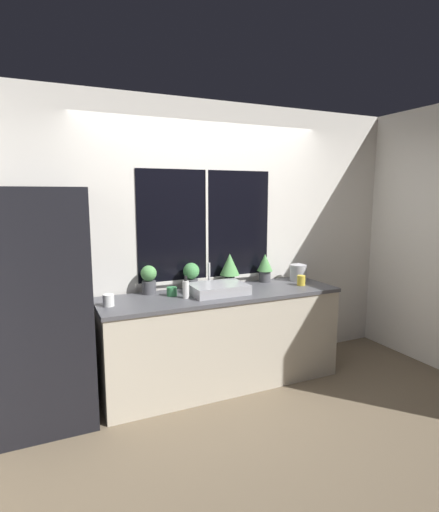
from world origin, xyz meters
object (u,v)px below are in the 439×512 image
Objects in this scene: potted_plant_center_left at (191,275)px; potted_plant_center_right at (230,266)px; sink at (218,289)px; mug_white at (108,300)px; mug_green at (172,291)px; kettle at (298,272)px; mug_yellow at (301,280)px; soap_bottle at (186,289)px; potted_plant_far_left at (149,279)px; refrigerator at (39,309)px; potted_plant_far_right at (265,266)px.

potted_plant_center_right is at bearing 0.00° from potted_plant_center_left.
sink is 0.32m from potted_plant_center_left.
potted_plant_center_right is 3.31× the size of mug_white.
sink reaches higher than mug_green.
kettle is (2.01, 0.17, 0.04)m from mug_white.
potted_plant_center_left reaches higher than mug_yellow.
potted_plant_center_right reaches higher than mug_green.
potted_plant_center_right is at bearing 46.44° from sink.
potted_plant_center_left is at bearing 61.05° from soap_bottle.
sink is 1.94× the size of potted_plant_far_left.
potted_plant_center_left is at bearing 32.83° from mug_green.
mug_yellow is at bearing -0.97° from mug_white.
refrigerator is 2.54m from kettle.
mug_yellow is at bearing -118.14° from kettle.
potted_plant_far_left reaches higher than mug_yellow.
kettle is (0.11, 0.20, 0.04)m from mug_yellow.
sink reaches higher than mug_yellow.
potted_plant_far_left is at bearing 176.54° from kettle.
potted_plant_center_right reaches higher than potted_plant_far_left.
potted_plant_far_right is 1.48× the size of soap_bottle.
refrigerator reaches higher than mug_green.
potted_plant_far_right is (0.82, 0.00, 0.02)m from potted_plant_center_left.
refrigerator is 20.04× the size of mug_green.
refrigerator is at bearing 179.26° from mug_yellow.
kettle is (1.01, 0.16, 0.05)m from sink.
sink is at bearing 0.46° from refrigerator.
mug_green is at bearing 124.42° from soap_bottle.
potted_plant_far_left is 0.90× the size of potted_plant_far_right.
soap_bottle is at bearing -153.08° from potted_plant_center_right.
mug_yellow is at bearing -24.57° from potted_plant_center_right.
potted_plant_far_right reaches higher than mug_green.
refrigerator is 7.14× the size of potted_plant_center_left.
potted_plant_far_right is (2.18, 0.27, 0.13)m from refrigerator.
mug_yellow is 1.09× the size of mug_green.
kettle is (0.77, -0.10, -0.11)m from potted_plant_center_right.
mug_yellow is at bearing -0.74° from refrigerator.
mug_green is (-0.25, -0.16, -0.10)m from potted_plant_center_left.
refrigerator is 2.20m from potted_plant_far_right.
refrigerator is 1.38m from potted_plant_center_left.
potted_plant_far_left reaches higher than soap_bottle.
mug_green is (-1.32, 0.14, -0.01)m from mug_yellow.
potted_plant_far_right reaches higher than mug_yellow.
mug_white is at bearing -167.77° from potted_plant_center_right.
potted_plant_center_left is 0.82m from potted_plant_far_right.
potted_plant_center_right is (0.24, 0.26, 0.15)m from sink.
sink is 1.98× the size of potted_plant_center_left.
refrigerator reaches higher than potted_plant_far_left.
kettle is at bearing -3.46° from potted_plant_far_left.
mug_white is (-0.41, -0.27, -0.09)m from potted_plant_far_left.
potted_plant_far_left is 2.87× the size of mug_green.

